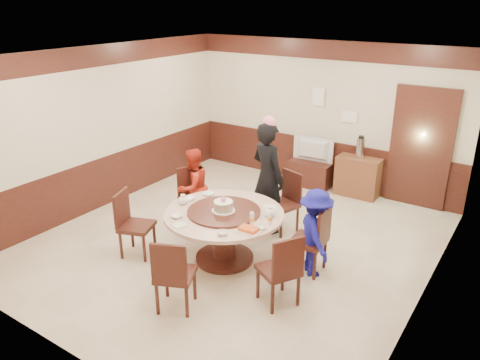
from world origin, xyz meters
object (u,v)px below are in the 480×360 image
Objects in this scene: shrimp_platter at (249,230)px; television at (312,150)px; person_red at (193,187)px; tv_stand at (310,173)px; person_blue at (315,233)px; person_standing at (268,177)px; thermos at (360,148)px; banquet_table at (224,226)px; side_cabinet at (358,177)px; birthday_cake at (223,206)px.

television reaches higher than shrimp_platter.
person_red reaches higher than tv_stand.
shrimp_platter is at bearing -76.84° from tv_stand.
person_blue reaches higher than shrimp_platter.
person_standing reaches higher than shrimp_platter.
person_red is at bearing -124.54° from thermos.
person_red is 2.75m from television.
banquet_table is 1.27m from person_blue.
person_standing is 2.24× the size of side_cabinet.
side_cabinet is 2.11× the size of thermos.
shrimp_platter is 0.37× the size of television.
birthday_cake reaches higher than shrimp_platter.
person_red reaches higher than television.
person_blue is 2.97m from side_cabinet.
tv_stand is at bearing 180.00° from television.
person_red is 3.22m from thermos.
person_red is at bearing 150.29° from shrimp_platter.
television is at bearing -63.75° from person_standing.
thermos reaches higher than banquet_table.
birthday_cake is 0.66m from shrimp_platter.
tv_stand is (-0.25, 2.12, -0.65)m from person_standing.
person_standing is at bearing -83.32° from tv_stand.
person_red is at bearing -108.25° from tv_stand.
television is (-0.24, 3.29, 0.20)m from banquet_table.
television is 0.98m from thermos.
person_standing is 5.97× the size of shrimp_platter.
tv_stand is 1.18m from thermos.
person_red is (-1.10, 0.67, 0.11)m from banquet_table.
side_cabinet is (0.72, 2.15, -0.52)m from person_standing.
person_blue is at bearing 112.85° from television.
banquet_table is 1.36× the size of person_blue.
person_red is at bearing 148.63° from banquet_table.
thermos is (0.96, 0.03, 0.20)m from television.
thermos reaches higher than tv_stand.
birthday_cake is (0.00, -0.02, 0.32)m from banquet_table.
person_red reaches higher than person_blue.
person_blue is 1.49× the size of television.
banquet_table is 1.29m from person_red.
birthday_cake is at bearing 109.31° from person_standing.
person_blue is 2.98m from thermos.
thermos is at bearing 180.00° from side_cabinet.
person_blue reaches higher than birthday_cake.
banquet_table is 1.96× the size of tv_stand.
birthday_cake is 3.31m from television.
person_red reaches higher than banquet_table.
birthday_cake is at bearing -102.11° from thermos.
side_cabinet is at bearing -32.39° from person_blue.
banquet_table reaches higher than tv_stand.
shrimp_platter is at bearing -26.51° from banquet_table.
tv_stand is 1.04× the size of television.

